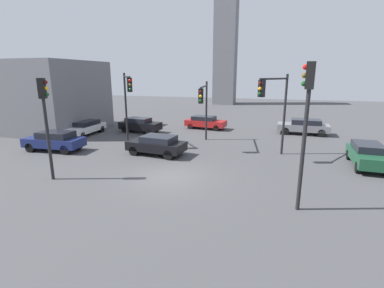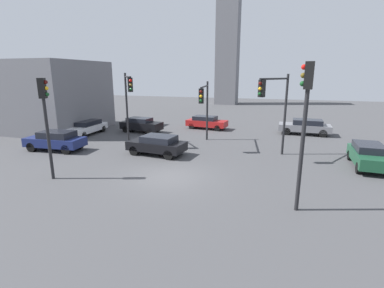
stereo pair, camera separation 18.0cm
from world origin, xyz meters
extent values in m
plane|color=#424244|center=(0.00, 0.00, 0.00)|extent=(105.56, 105.56, 0.00)
cylinder|color=black|center=(-5.85, -2.04, 2.63)|extent=(0.16, 0.16, 5.26)
cube|color=black|center=(-5.85, -2.04, 4.76)|extent=(0.42, 0.42, 1.00)
sphere|color=#4C0F0C|center=(-5.67, -1.96, 5.06)|extent=(0.20, 0.20, 0.20)
sphere|color=yellow|center=(-5.67, -1.96, 4.76)|extent=(0.20, 0.20, 0.20)
sphere|color=#14471E|center=(-5.67, -1.96, 4.46)|extent=(0.20, 0.20, 0.20)
cylinder|color=black|center=(-0.25, 9.35, 2.44)|extent=(0.16, 0.16, 4.87)
cylinder|color=black|center=(0.07, 7.18, 4.55)|extent=(0.76, 4.38, 0.12)
cube|color=black|center=(0.35, 5.24, 4.00)|extent=(0.36, 0.36, 1.00)
sphere|color=#4C0F0C|center=(0.38, 5.05, 4.30)|extent=(0.20, 0.20, 0.20)
sphere|color=yellow|center=(0.38, 5.05, 4.00)|extent=(0.20, 0.20, 0.20)
sphere|color=#14471E|center=(0.38, 5.05, 3.70)|extent=(0.20, 0.20, 0.20)
cylinder|color=black|center=(5.88, 6.52, 2.73)|extent=(0.16, 0.16, 5.46)
cylinder|color=black|center=(5.08, 5.12, 5.17)|extent=(1.70, 2.87, 0.12)
cube|color=black|center=(4.41, 3.94, 4.62)|extent=(0.44, 0.44, 1.00)
sphere|color=#4C0F0C|center=(4.31, 3.76, 4.92)|extent=(0.20, 0.20, 0.20)
sphere|color=yellow|center=(4.31, 3.76, 4.62)|extent=(0.20, 0.20, 0.20)
sphere|color=#14471E|center=(4.31, 3.76, 4.32)|extent=(0.20, 0.20, 0.20)
cylinder|color=black|center=(-6.27, 6.74, 2.77)|extent=(0.16, 0.16, 5.54)
cylinder|color=black|center=(-5.47, 5.72, 5.25)|extent=(1.69, 2.11, 0.12)
cube|color=black|center=(-4.83, 4.90, 4.70)|extent=(0.45, 0.45, 1.00)
sphere|color=red|center=(-4.71, 4.75, 5.00)|extent=(0.20, 0.20, 0.20)
sphere|color=#594714|center=(-4.71, 4.75, 4.70)|extent=(0.20, 0.20, 0.20)
sphere|color=#14471E|center=(-4.71, 4.75, 4.40)|extent=(0.20, 0.20, 0.20)
cylinder|color=black|center=(6.43, -2.02, 2.95)|extent=(0.16, 0.16, 5.90)
cube|color=black|center=(6.43, -2.02, 5.40)|extent=(0.36, 0.36, 1.00)
sphere|color=red|center=(6.23, -2.00, 5.70)|extent=(0.20, 0.20, 0.20)
sphere|color=#594714|center=(6.23, -2.00, 5.40)|extent=(0.20, 0.20, 0.20)
sphere|color=#14471E|center=(6.23, -2.00, 5.10)|extent=(0.20, 0.20, 0.20)
cube|color=black|center=(-7.05, 10.63, 0.65)|extent=(4.10, 1.98, 0.69)
cube|color=black|center=(-7.24, 10.65, 1.17)|extent=(2.35, 1.62, 0.43)
cylinder|color=black|center=(-5.64, 11.15, 0.31)|extent=(0.64, 0.35, 0.61)
cylinder|color=black|center=(-5.77, 9.85, 0.31)|extent=(0.64, 0.35, 0.61)
cylinder|color=black|center=(-8.32, 11.41, 0.31)|extent=(0.64, 0.35, 0.61)
cylinder|color=black|center=(-8.45, 10.11, 0.31)|extent=(0.64, 0.35, 0.61)
cube|color=maroon|center=(-1.46, 14.13, 0.59)|extent=(4.22, 2.09, 0.59)
cube|color=black|center=(-1.66, 14.16, 1.07)|extent=(2.42, 1.69, 0.45)
cylinder|color=black|center=(-0.01, 14.65, 0.30)|extent=(0.62, 0.36, 0.59)
cylinder|color=black|center=(-0.16, 13.31, 0.30)|extent=(0.62, 0.36, 0.59)
cylinder|color=black|center=(-2.76, 14.96, 0.30)|extent=(0.62, 0.36, 0.59)
cylinder|color=black|center=(-2.91, 13.62, 0.30)|extent=(0.62, 0.36, 0.59)
cube|color=navy|center=(-9.99, 2.72, 0.65)|extent=(4.30, 2.01, 0.63)
cube|color=black|center=(-9.78, 2.74, 1.18)|extent=(2.45, 1.68, 0.50)
cylinder|color=black|center=(-11.37, 1.92, 0.34)|extent=(0.70, 0.36, 0.68)
cylinder|color=black|center=(-11.46, 3.34, 0.34)|extent=(0.70, 0.36, 0.68)
cylinder|color=black|center=(-8.52, 2.11, 0.34)|extent=(0.70, 0.36, 0.68)
cylinder|color=black|center=(-8.62, 3.53, 0.34)|extent=(0.70, 0.36, 0.68)
cube|color=slate|center=(7.84, 14.14, 0.64)|extent=(4.58, 2.03, 0.59)
cube|color=black|center=(8.06, 14.13, 1.15)|extent=(2.58, 1.74, 0.50)
cylinder|color=black|center=(6.28, 13.42, 0.35)|extent=(0.71, 0.36, 0.70)
cylinder|color=black|center=(6.33, 14.96, 0.35)|extent=(0.71, 0.36, 0.70)
cylinder|color=black|center=(9.35, 13.32, 0.35)|extent=(0.71, 0.36, 0.70)
cylinder|color=black|center=(9.40, 14.86, 0.35)|extent=(0.71, 0.36, 0.70)
cube|color=#19472D|center=(10.77, 5.02, 0.66)|extent=(1.84, 4.11, 0.66)
cube|color=black|center=(10.77, 5.22, 1.18)|extent=(1.57, 2.32, 0.46)
cylinder|color=black|center=(10.02, 3.67, 0.33)|extent=(0.33, 0.66, 0.65)
cylinder|color=black|center=(11.51, 6.36, 0.33)|extent=(0.33, 0.66, 0.65)
cylinder|color=black|center=(10.13, 6.42, 0.33)|extent=(0.33, 0.66, 0.65)
cube|color=black|center=(-2.45, 3.88, 0.63)|extent=(4.11, 2.22, 0.60)
cube|color=black|center=(-2.25, 3.86, 1.12)|extent=(2.36, 1.82, 0.46)
cylinder|color=black|center=(-3.86, 3.29, 0.33)|extent=(0.69, 0.39, 0.66)
cylinder|color=black|center=(-3.70, 4.76, 0.33)|extent=(0.69, 0.39, 0.66)
cylinder|color=black|center=(-1.20, 3.00, 0.33)|extent=(0.69, 0.39, 0.66)
cylinder|color=black|center=(-1.04, 4.48, 0.33)|extent=(0.69, 0.39, 0.66)
cube|color=silver|center=(-11.56, 8.08, 0.59)|extent=(2.20, 4.57, 0.56)
cube|color=black|center=(-11.56, 8.30, 1.05)|extent=(1.89, 2.58, 0.44)
cylinder|color=black|center=(-10.66, 6.57, 0.31)|extent=(0.39, 0.62, 0.61)
cylinder|color=black|center=(-12.35, 6.52, 0.31)|extent=(0.39, 0.62, 0.61)
cylinder|color=black|center=(-10.76, 9.63, 0.31)|extent=(0.39, 0.62, 0.61)
cylinder|color=black|center=(-12.45, 9.58, 0.31)|extent=(0.39, 0.62, 0.61)
cube|color=slate|center=(-19.73, 9.41, 3.34)|extent=(15.78, 8.61, 6.68)
cube|color=slate|center=(-4.11, 39.57, 12.04)|extent=(3.83, 3.83, 24.07)
camera|label=1|loc=(5.28, -13.51, 5.45)|focal=26.39mm
camera|label=2|loc=(5.45, -13.46, 5.45)|focal=26.39mm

